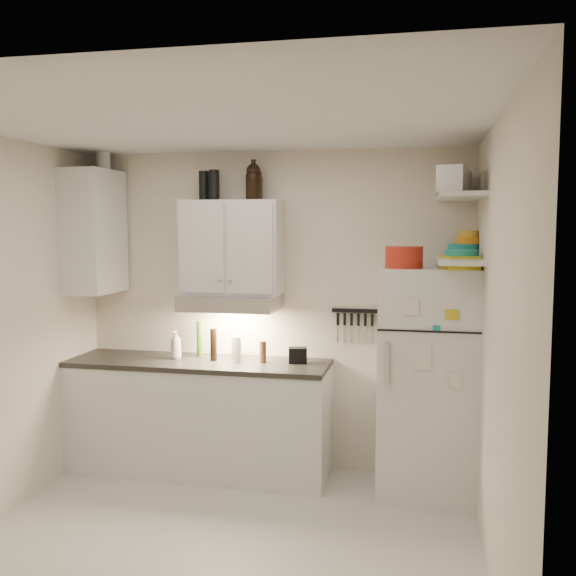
# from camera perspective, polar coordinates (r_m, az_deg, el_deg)

# --- Properties ---
(floor) EXTENTS (3.20, 3.00, 0.02)m
(floor) POSITION_cam_1_polar(r_m,az_deg,el_deg) (4.30, -6.21, -22.32)
(floor) COLOR beige
(floor) RESTS_ON ground
(ceiling) EXTENTS (3.20, 3.00, 0.02)m
(ceiling) POSITION_cam_1_polar(r_m,az_deg,el_deg) (3.85, -6.63, 14.66)
(ceiling) COLOR white
(ceiling) RESTS_ON ground
(back_wall) EXTENTS (3.20, 0.02, 2.60)m
(back_wall) POSITION_cam_1_polar(r_m,az_deg,el_deg) (5.30, -1.28, -2.01)
(back_wall) COLOR beige
(back_wall) RESTS_ON ground
(right_wall) EXTENTS (0.02, 3.00, 2.60)m
(right_wall) POSITION_cam_1_polar(r_m,az_deg,el_deg) (3.70, 18.13, -5.60)
(right_wall) COLOR beige
(right_wall) RESTS_ON ground
(base_cabinet) EXTENTS (2.10, 0.60, 0.88)m
(base_cabinet) POSITION_cam_1_polar(r_m,az_deg,el_deg) (5.35, -7.90, -11.44)
(base_cabinet) COLOR silver
(base_cabinet) RESTS_ON floor
(countertop) EXTENTS (2.10, 0.62, 0.04)m
(countertop) POSITION_cam_1_polar(r_m,az_deg,el_deg) (5.23, -7.97, -6.61)
(countertop) COLOR #282622
(countertop) RESTS_ON base_cabinet
(upper_cabinet) EXTENTS (0.80, 0.33, 0.75)m
(upper_cabinet) POSITION_cam_1_polar(r_m,az_deg,el_deg) (5.17, -4.99, 3.61)
(upper_cabinet) COLOR silver
(upper_cabinet) RESTS_ON back_wall
(side_cabinet) EXTENTS (0.33, 0.55, 1.00)m
(side_cabinet) POSITION_cam_1_polar(r_m,az_deg,el_deg) (5.48, -16.88, 4.81)
(side_cabinet) COLOR silver
(side_cabinet) RESTS_ON left_wall
(range_hood) EXTENTS (0.76, 0.46, 0.12)m
(range_hood) POSITION_cam_1_polar(r_m,az_deg,el_deg) (5.14, -5.16, -1.26)
(range_hood) COLOR silver
(range_hood) RESTS_ON back_wall
(fridge) EXTENTS (0.70, 0.68, 1.70)m
(fridge) POSITION_cam_1_polar(r_m,az_deg,el_deg) (4.90, 12.28, -8.11)
(fridge) COLOR silver
(fridge) RESTS_ON floor
(shelf_hi) EXTENTS (0.30, 0.95, 0.03)m
(shelf_hi) POSITION_cam_1_polar(r_m,az_deg,el_deg) (4.64, 15.12, 7.86)
(shelf_hi) COLOR silver
(shelf_hi) RESTS_ON right_wall
(shelf_lo) EXTENTS (0.30, 0.95, 0.03)m
(shelf_lo) POSITION_cam_1_polar(r_m,az_deg,el_deg) (4.65, 14.98, 2.43)
(shelf_lo) COLOR silver
(shelf_lo) RESTS_ON right_wall
(knife_strip) EXTENTS (0.42, 0.02, 0.03)m
(knife_strip) POSITION_cam_1_polar(r_m,az_deg,el_deg) (5.16, 6.24, -2.03)
(knife_strip) COLOR black
(knife_strip) RESTS_ON back_wall
(dutch_oven) EXTENTS (0.30, 0.30, 0.15)m
(dutch_oven) POSITION_cam_1_polar(r_m,az_deg,el_deg) (4.61, 10.27, 2.72)
(dutch_oven) COLOR #AC2314
(dutch_oven) RESTS_ON fridge
(book_stack) EXTENTS (0.27, 0.31, 0.09)m
(book_stack) POSITION_cam_1_polar(r_m,az_deg,el_deg) (4.57, 15.02, 2.20)
(book_stack) COLOR gold
(book_stack) RESTS_ON fridge
(spice_jar) EXTENTS (0.07, 0.07, 0.09)m
(spice_jar) POSITION_cam_1_polar(r_m,az_deg,el_deg) (4.66, 14.07, 2.29)
(spice_jar) COLOR silver
(spice_jar) RESTS_ON fridge
(stock_pot) EXTENTS (0.32, 0.32, 0.18)m
(stock_pot) POSITION_cam_1_polar(r_m,az_deg,el_deg) (4.91, 14.53, 8.96)
(stock_pot) COLOR silver
(stock_pot) RESTS_ON shelf_hi
(tin_a) EXTENTS (0.21, 0.19, 0.19)m
(tin_a) POSITION_cam_1_polar(r_m,az_deg,el_deg) (4.55, 14.50, 9.29)
(tin_a) COLOR #AAAAAD
(tin_a) RESTS_ON shelf_hi
(tin_b) EXTENTS (0.21, 0.21, 0.17)m
(tin_b) POSITION_cam_1_polar(r_m,az_deg,el_deg) (4.34, 14.38, 9.38)
(tin_b) COLOR #AAAAAD
(tin_b) RESTS_ON shelf_hi
(bowl_teal) EXTENTS (0.22, 0.22, 0.09)m
(bowl_teal) POSITION_cam_1_polar(r_m,az_deg,el_deg) (4.94, 15.28, 3.29)
(bowl_teal) COLOR teal
(bowl_teal) RESTS_ON shelf_lo
(bowl_orange) EXTENTS (0.18, 0.18, 0.05)m
(bowl_orange) POSITION_cam_1_polar(r_m,az_deg,el_deg) (4.95, 15.75, 4.11)
(bowl_orange) COLOR orange
(bowl_orange) RESTS_ON bowl_teal
(bowl_yellow) EXTENTS (0.14, 0.14, 0.04)m
(bowl_yellow) POSITION_cam_1_polar(r_m,az_deg,el_deg) (4.95, 15.76, 4.68)
(bowl_yellow) COLOR gold
(bowl_yellow) RESTS_ON bowl_orange
(plates) EXTENTS (0.26, 0.26, 0.06)m
(plates) POSITION_cam_1_polar(r_m,az_deg,el_deg) (4.60, 15.14, 2.94)
(plates) COLOR teal
(plates) RESTS_ON shelf_lo
(growler_a) EXTENTS (0.14, 0.14, 0.30)m
(growler_a) POSITION_cam_1_polar(r_m,az_deg,el_deg) (5.17, -3.09, 9.43)
(growler_a) COLOR black
(growler_a) RESTS_ON upper_cabinet
(growler_b) EXTENTS (0.13, 0.13, 0.26)m
(growler_b) POSITION_cam_1_polar(r_m,az_deg,el_deg) (5.19, -2.89, 9.24)
(growler_b) COLOR black
(growler_b) RESTS_ON upper_cabinet
(thermos_a) EXTENTS (0.11, 0.11, 0.24)m
(thermos_a) POSITION_cam_1_polar(r_m,az_deg,el_deg) (5.22, -6.57, 9.07)
(thermos_a) COLOR black
(thermos_a) RESTS_ON upper_cabinet
(thermos_b) EXTENTS (0.09, 0.09, 0.24)m
(thermos_b) POSITION_cam_1_polar(r_m,az_deg,el_deg) (5.30, -7.48, 8.98)
(thermos_b) COLOR black
(thermos_b) RESTS_ON upper_cabinet
(side_jar) EXTENTS (0.13, 0.13, 0.15)m
(side_jar) POSITION_cam_1_polar(r_m,az_deg,el_deg) (5.56, -16.09, 10.78)
(side_jar) COLOR silver
(side_jar) RESTS_ON side_cabinet
(soap_bottle) EXTENTS (0.13, 0.13, 0.26)m
(soap_bottle) POSITION_cam_1_polar(r_m,az_deg,el_deg) (5.30, -9.94, -4.85)
(soap_bottle) COLOR silver
(soap_bottle) RESTS_ON countertop
(pepper_mill) EXTENTS (0.05, 0.05, 0.17)m
(pepper_mill) POSITION_cam_1_polar(r_m,az_deg,el_deg) (5.09, -2.25, -5.70)
(pepper_mill) COLOR brown
(pepper_mill) RESTS_ON countertop
(oil_bottle) EXTENTS (0.06, 0.06, 0.29)m
(oil_bottle) POSITION_cam_1_polar(r_m,az_deg,el_deg) (5.36, -7.83, -4.51)
(oil_bottle) COLOR #45741D
(oil_bottle) RESTS_ON countertop
(vinegar_bottle) EXTENTS (0.06, 0.06, 0.26)m
(vinegar_bottle) POSITION_cam_1_polar(r_m,az_deg,el_deg) (5.19, -6.64, -5.02)
(vinegar_bottle) COLOR black
(vinegar_bottle) RESTS_ON countertop
(clear_bottle) EXTENTS (0.08, 0.08, 0.20)m
(clear_bottle) POSITION_cam_1_polar(r_m,az_deg,el_deg) (5.13, -4.58, -5.45)
(clear_bottle) COLOR silver
(clear_bottle) RESTS_ON countertop
(red_jar) EXTENTS (0.10, 0.10, 0.16)m
(red_jar) POSITION_cam_1_polar(r_m,az_deg,el_deg) (5.27, -4.60, -5.38)
(red_jar) COLOR #AC2314
(red_jar) RESTS_ON countertop
(caddy) EXTENTS (0.16, 0.13, 0.12)m
(caddy) POSITION_cam_1_polar(r_m,az_deg,el_deg) (5.08, 0.87, -5.99)
(caddy) COLOR black
(caddy) RESTS_ON countertop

